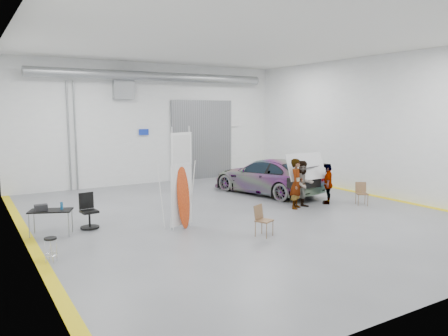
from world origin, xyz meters
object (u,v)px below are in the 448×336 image
person_b (303,184)px  folding_chair_near (264,227)px  person_c (328,184)px  surfboard_display (180,188)px  office_chair (89,213)px  sedan_car (267,176)px  shop_stool (51,250)px  person_a (297,184)px  folding_chair_far (361,198)px  work_table (48,210)px

person_b → folding_chair_near: size_ratio=1.95×
person_c → surfboard_display: (-6.59, -0.33, 0.51)m
surfboard_display → office_chair: surfboard_display is taller
person_c → sedan_car: bearing=-118.7°
sedan_car → shop_stool: (-9.84, -4.41, -0.46)m
folding_chair_near → office_chair: (-4.18, 3.58, 0.19)m
person_a → surfboard_display: size_ratio=0.59×
folding_chair_far → work_table: bearing=-157.4°
person_c → shop_stool: size_ratio=2.52×
person_c → work_table: size_ratio=1.17×
person_b → surfboard_display: 5.33m
folding_chair_far → surfboard_display: bearing=-151.8°
person_c → work_table: person_c is taller
folding_chair_near → shop_stool: 5.84m
person_a → shop_stool: 9.13m
folding_chair_near → person_c: bearing=2.0°
shop_stool → office_chair: office_chair is taller
surfboard_display → shop_stool: (-4.02, -1.12, -0.99)m
folding_chair_near → folding_chair_far: folding_chair_near is taller
surfboard_display → folding_chair_near: 2.85m
person_b → person_c: (1.28, 0.00, -0.11)m
folding_chair_near → work_table: work_table is taller
person_a → office_chair: (-7.40, 1.25, -0.47)m
person_c → surfboard_display: surfboard_display is taller
sedan_car → person_a: bearing=60.7°
office_chair → work_table: bearing=-176.6°
person_c → office_chair: person_c is taller
person_c → shop_stool: (-10.61, -1.44, -0.48)m
shop_stool → folding_chair_near: bearing=-8.7°
sedan_car → person_c: size_ratio=3.39×
surfboard_display → office_chair: size_ratio=2.92×
shop_stool → person_b: bearing=8.8°
person_a → folding_chair_near: person_a is taller
sedan_car → person_a: 3.09m
sedan_car → surfboard_display: surfboard_display is taller
folding_chair_near → folding_chair_far: 5.96m
folding_chair_far → office_chair: office_chair is taller
person_a → person_b: 0.34m
person_a → office_chair: bearing=136.1°
surfboard_display → shop_stool: bearing=175.7°
folding_chair_far → work_table: size_ratio=0.66×
work_table → office_chair: (1.22, 0.20, -0.28)m
surfboard_display → folding_chair_far: 7.63m
surfboard_display → shop_stool: size_ratio=5.13×
surfboard_display → office_chair: (-2.43, 1.58, -0.81)m
person_c → folding_chair_near: 5.39m
person_b → office_chair: person_b is taller
person_b → office_chair: (-7.74, 1.25, -0.42)m
folding_chair_far → shop_stool: (-11.56, -0.56, 0.03)m
person_c → folding_chair_far: bearing=93.7°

